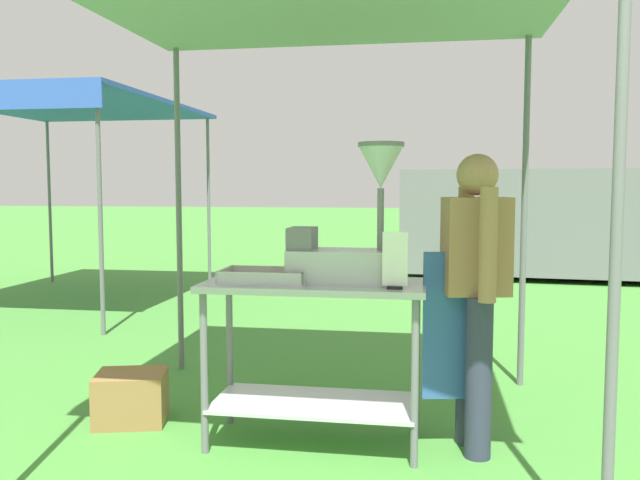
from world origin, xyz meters
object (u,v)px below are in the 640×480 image
at_px(stall_canopy, 317,2).
at_px(menu_sign, 395,264).
at_px(donut_cart, 314,329).
at_px(neighbour_tent, 64,108).
at_px(donut_tray, 266,278).
at_px(vendor, 474,286).
at_px(supply_crate, 131,398).
at_px(donut_fryer, 349,234).
at_px(van_grey, 582,222).

distance_m(stall_canopy, menu_sign, 1.49).
height_order(donut_cart, neighbour_tent, neighbour_tent).
distance_m(donut_cart, donut_tray, 0.39).
distance_m(donut_cart, neighbour_tent, 5.60).
height_order(donut_cart, vendor, vendor).
bearing_deg(vendor, supply_crate, 177.38).
relative_size(donut_fryer, supply_crate, 1.57).
bearing_deg(donut_tray, vendor, 4.88).
relative_size(donut_cart, van_grey, 0.22).
bearing_deg(stall_canopy, vendor, -3.30).
bearing_deg(stall_canopy, neighbour_tent, 134.87).
bearing_deg(supply_crate, van_grey, 59.77).
bearing_deg(stall_canopy, donut_tray, -150.74).
height_order(supply_crate, van_grey, van_grey).
distance_m(donut_tray, supply_crate, 1.21).
distance_m(supply_crate, van_grey, 8.31).
bearing_deg(supply_crate, stall_canopy, -2.11).
height_order(stall_canopy, supply_crate, stall_canopy).
bearing_deg(supply_crate, neighbour_tent, 124.71).
bearing_deg(donut_tray, donut_fryer, 7.45).
distance_m(donut_fryer, supply_crate, 1.70).
relative_size(stall_canopy, vendor, 1.73).
xyz_separation_m(supply_crate, van_grey, (4.17, 7.15, 0.73)).
bearing_deg(neighbour_tent, stall_canopy, -45.13).
relative_size(donut_cart, menu_sign, 4.15).
height_order(menu_sign, neighbour_tent, neighbour_tent).
bearing_deg(vendor, donut_cart, -176.80).
relative_size(stall_canopy, donut_tray, 5.80).
distance_m(stall_canopy, supply_crate, 2.56).
height_order(donut_tray, vendor, vendor).
distance_m(stall_canopy, donut_cart, 1.79).
bearing_deg(vendor, van_grey, 73.50).
height_order(stall_canopy, vendor, stall_canopy).
bearing_deg(donut_fryer, menu_sign, -35.12).
relative_size(donut_fryer, vendor, 0.47).
xyz_separation_m(donut_tray, neighbour_tent, (-3.45, 3.87, 1.43)).
bearing_deg(neighbour_tent, donut_cart, -45.88).
xyz_separation_m(stall_canopy, donut_fryer, (0.19, -0.09, -1.26)).
bearing_deg(neighbour_tent, menu_sign, -43.84).
distance_m(donut_tray, neighbour_tent, 5.38).
relative_size(donut_tray, supply_crate, 0.99).
distance_m(donut_cart, supply_crate, 1.27).
relative_size(stall_canopy, supply_crate, 5.73).
distance_m(donut_fryer, menu_sign, 0.35).
relative_size(menu_sign, neighbour_tent, 0.09).
bearing_deg(donut_fryer, supply_crate, 174.54).
xyz_separation_m(stall_canopy, donut_cart, (0.00, -0.10, -1.79)).
bearing_deg(supply_crate, menu_sign, -10.93).
distance_m(stall_canopy, donut_tray, 1.54).
height_order(donut_cart, supply_crate, donut_cart).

